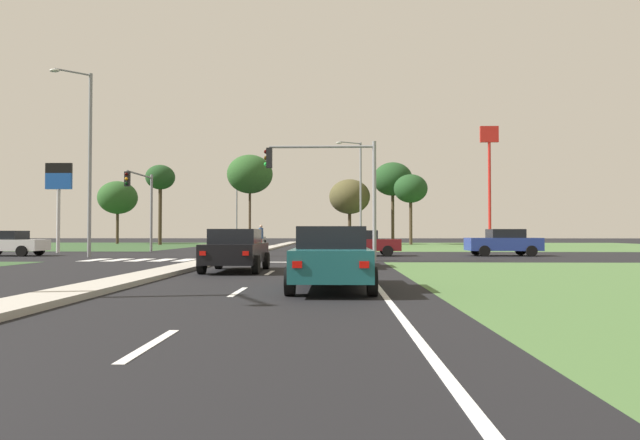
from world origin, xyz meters
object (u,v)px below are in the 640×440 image
at_px(car_teal_seventh, 332,257).
at_px(street_lamp_fourth, 238,206).
at_px(car_beige_second, 332,247).
at_px(street_lamp_third, 359,189).
at_px(car_grey_fourth, 254,239).
at_px(street_lamp_second, 87,155).
at_px(fuel_price_totem, 59,187).
at_px(treeline_second, 160,178).
at_px(traffic_signal_far_left, 143,197).
at_px(treeline_third, 250,174).
at_px(treeline_near, 118,198).
at_px(car_maroon_fifth, 362,243).
at_px(car_white_third, 8,243).
at_px(car_black_near, 236,250).
at_px(pedestrian_at_median, 261,234).
at_px(car_blue_sixth, 503,242).
at_px(fastfood_pole_sign, 489,159).
at_px(treeline_fourth, 350,197).
at_px(traffic_signal_near_right, 333,178).
at_px(treeline_fifth, 411,189).
at_px(treeline_sixth, 393,179).

distance_m(car_teal_seventh, street_lamp_fourth, 64.05).
distance_m(car_beige_second, street_lamp_third, 30.01).
bearing_deg(car_grey_fourth, street_lamp_third, 165.35).
bearing_deg(street_lamp_second, fuel_price_totem, 127.06).
relative_size(fuel_price_totem, treeline_second, 0.68).
bearing_deg(street_lamp_fourth, traffic_signal_far_left, -89.48).
bearing_deg(treeline_third, traffic_signal_far_left, -96.01).
relative_size(car_grey_fourth, street_lamp_fourth, 0.50).
bearing_deg(treeline_near, car_maroon_fifth, -50.14).
xyz_separation_m(traffic_signal_far_left, treeline_third, (2.96, 28.15, 4.55)).
distance_m(car_white_third, treeline_second, 30.42).
distance_m(fuel_price_totem, treeline_second, 24.82).
distance_m(car_white_third, fuel_price_totem, 6.28).
relative_size(car_black_near, street_lamp_second, 0.40).
relative_size(pedestrian_at_median, treeline_near, 0.24).
bearing_deg(car_grey_fourth, car_beige_second, 104.07).
bearing_deg(treeline_third, treeline_near, 174.85).
bearing_deg(treeline_second, car_blue_sixth, -43.69).
bearing_deg(car_maroon_fifth, fastfood_pole_sign, 147.87).
xyz_separation_m(fastfood_pole_sign, treeline_fourth, (-13.58, 10.45, -3.04)).
bearing_deg(street_lamp_third, car_blue_sixth, -67.65).
height_order(car_teal_seventh, treeline_near, treeline_near).
bearing_deg(street_lamp_fourth, street_lamp_third, -56.48).
bearing_deg(fuel_price_totem, treeline_second, 92.27).
height_order(traffic_signal_near_right, treeline_second, treeline_second).
xyz_separation_m(car_white_third, street_lamp_fourth, (5.76, 43.95, 4.30)).
xyz_separation_m(street_lamp_third, treeline_fifth, (6.40, 10.85, 0.81)).
height_order(traffic_signal_far_left, pedestrian_at_median, traffic_signal_far_left).
relative_size(car_white_third, car_blue_sixth, 0.98).
height_order(car_white_third, traffic_signal_near_right, traffic_signal_near_right).
distance_m(car_teal_seventh, street_lamp_second, 22.38).
distance_m(car_black_near, treeline_sixth, 47.38).
bearing_deg(street_lamp_second, street_lamp_fourth, 89.62).
height_order(car_teal_seventh, pedestrian_at_median, pedestrian_at_median).
relative_size(fastfood_pole_sign, fuel_price_totem, 1.93).
distance_m(treeline_third, treeline_fourth, 12.36).
bearing_deg(treeline_sixth, treeline_near, 176.91).
xyz_separation_m(car_maroon_fifth, treeline_fourth, (0.08, 32.19, 4.86)).
bearing_deg(treeline_near, traffic_signal_far_left, -65.04).
distance_m(street_lamp_third, treeline_fifth, 12.62).
bearing_deg(car_beige_second, pedestrian_at_median, 106.43).
height_order(car_maroon_fifth, street_lamp_third, street_lamp_third).
bearing_deg(car_black_near, car_beige_second, 40.55).
relative_size(car_blue_sixth, treeline_fourth, 0.55).
bearing_deg(treeline_third, traffic_signal_near_right, -75.41).
height_order(street_lamp_second, treeline_fourth, street_lamp_second).
bearing_deg(pedestrian_at_median, fuel_price_totem, 9.12).
relative_size(traffic_signal_near_right, treeline_sixth, 0.59).
height_order(street_lamp_fourth, treeline_fourth, street_lamp_fourth).
xyz_separation_m(traffic_signal_near_right, treeline_second, (-19.95, 35.66, 3.59)).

